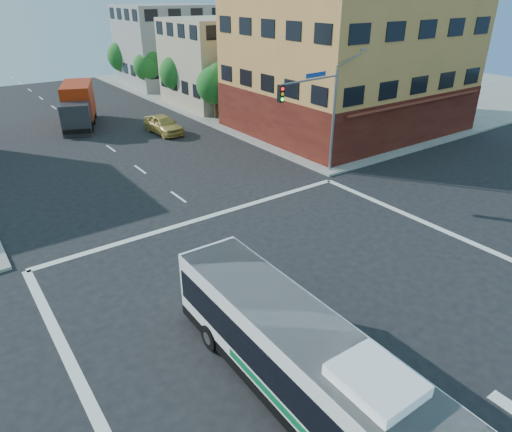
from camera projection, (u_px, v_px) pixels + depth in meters
ground at (322, 300)px, 18.89m from camera, size 120.00×120.00×0.00m
sidewalk_ne at (334, 84)px, 62.64m from camera, size 50.00×50.00×0.15m
corner_building_ne at (349, 62)px, 40.19m from camera, size 18.10×15.44×14.00m
building_east_near at (227, 61)px, 50.53m from camera, size 12.06×10.06×9.00m
building_east_far at (170, 46)px, 60.51m from camera, size 12.06×10.06×10.00m
signal_mast_ne at (317, 105)px, 29.16m from camera, size 7.91×1.13×8.07m
street_tree_a at (216, 83)px, 43.87m from camera, size 3.60×3.60×5.53m
street_tree_b at (178, 70)px, 49.63m from camera, size 3.80×3.80×5.79m
street_tree_c at (148, 65)px, 55.59m from camera, size 3.40×3.40×5.29m
street_tree_d at (123, 54)px, 61.23m from camera, size 4.00×4.00×6.03m
transit_bus at (300, 360)px, 13.62m from camera, size 2.58×11.09×3.28m
box_truck at (78, 106)px, 42.64m from camera, size 5.22×8.67×3.76m
parked_car at (163, 124)px, 40.71m from camera, size 2.22×4.91×1.64m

